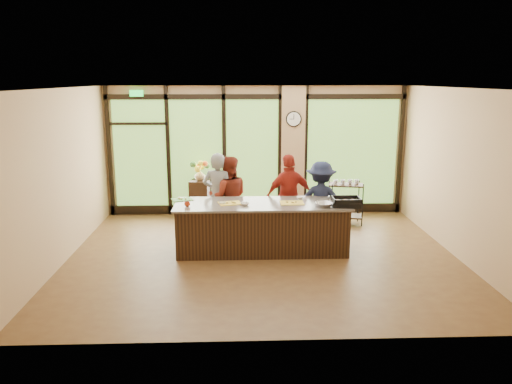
{
  "coord_description": "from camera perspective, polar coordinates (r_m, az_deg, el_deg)",
  "views": [
    {
      "loc": [
        -0.45,
        -8.58,
        3.16
      ],
      "look_at": [
        -0.11,
        0.4,
        1.11
      ],
      "focal_mm": 35.0,
      "sensor_mm": 36.0,
      "label": 1
    }
  ],
  "objects": [
    {
      "name": "cook_midleft",
      "position": [
        10.01,
        -3.16,
        -0.6
      ],
      "size": [
        0.85,
        0.68,
        1.66
      ],
      "primitive_type": "imported",
      "rotation": [
        0.0,
        0.0,
        3.21
      ],
      "color": "maroon",
      "rests_on": "floor"
    },
    {
      "name": "ceiling",
      "position": [
        8.6,
        0.83,
        11.8
      ],
      "size": [
        7.0,
        7.0,
        0.0
      ],
      "primitive_type": "plane",
      "rotation": [
        3.14,
        0.0,
        0.0
      ],
      "color": "white",
      "rests_on": "back_wall"
    },
    {
      "name": "cook_midright",
      "position": [
        9.97,
        3.82,
        -0.54
      ],
      "size": [
        1.08,
        0.67,
        1.71
      ],
      "primitive_type": "imported",
      "rotation": [
        0.0,
        0.0,
        3.42
      ],
      "color": "maroon",
      "rests_on": "floor"
    },
    {
      "name": "prep_bowl_mid",
      "position": [
        9.11,
        -3.86,
        -1.27
      ],
      "size": [
        0.17,
        0.17,
        0.04
      ],
      "primitive_type": "imported",
      "rotation": [
        0.0,
        0.0,
        -0.39
      ],
      "color": "white",
      "rests_on": "countertop"
    },
    {
      "name": "floor",
      "position": [
        9.16,
        0.77,
        -7.32
      ],
      "size": [
        7.0,
        7.0,
        0.0
      ],
      "primitive_type": "plane",
      "color": "#54351D",
      "rests_on": "ground"
    },
    {
      "name": "red_ramekin",
      "position": [
        9.0,
        -7.87,
        -1.4
      ],
      "size": [
        0.13,
        0.13,
        0.08
      ],
      "primitive_type": "imported",
      "rotation": [
        0.0,
        0.0,
        0.34
      ],
      "color": "red",
      "rests_on": "countertop"
    },
    {
      "name": "countertop",
      "position": [
        9.18,
        0.69,
        -1.39
      ],
      "size": [
        3.2,
        1.1,
        0.04
      ],
      "primitive_type": "cube",
      "color": "slate",
      "rests_on": "island_base"
    },
    {
      "name": "flower_vase",
      "position": [
        11.49,
        -6.44,
        1.94
      ],
      "size": [
        0.28,
        0.28,
        0.25
      ],
      "primitive_type": "imported",
      "rotation": [
        0.0,
        0.0,
        -0.16
      ],
      "color": "#987F53",
      "rests_on": "flower_stand"
    },
    {
      "name": "bar_cart",
      "position": [
        11.12,
        10.2,
        -0.63
      ],
      "size": [
        0.8,
        0.56,
        1.0
      ],
      "rotation": [
        0.0,
        0.0,
        -0.21
      ],
      "color": "black",
      "rests_on": "floor"
    },
    {
      "name": "prep_bowl_far",
      "position": [
        9.55,
        5.04,
        -0.65
      ],
      "size": [
        0.16,
        0.16,
        0.03
      ],
      "primitive_type": "imported",
      "rotation": [
        0.0,
        0.0,
        0.33
      ],
      "color": "white",
      "rests_on": "countertop"
    },
    {
      "name": "cutting_board_center",
      "position": [
        9.15,
        -3.0,
        -1.29
      ],
      "size": [
        0.47,
        0.39,
        0.01
      ],
      "primitive_type": "cube",
      "rotation": [
        0.0,
        0.0,
        0.25
      ],
      "color": "yellow",
      "rests_on": "countertop"
    },
    {
      "name": "left_wall",
      "position": [
        9.26,
        -21.38,
        1.64
      ],
      "size": [
        0.0,
        6.0,
        6.0
      ],
      "primitive_type": "plane",
      "rotation": [
        1.57,
        0.0,
        1.57
      ],
      "color": "tan",
      "rests_on": "floor"
    },
    {
      "name": "mixing_bowl",
      "position": [
        9.0,
        7.85,
        -1.43
      ],
      "size": [
        0.41,
        0.41,
        0.07
      ],
      "primitive_type": "imported",
      "rotation": [
        0.0,
        0.0,
        0.43
      ],
      "color": "silver",
      "rests_on": "countertop"
    },
    {
      "name": "cutting_board_right",
      "position": [
        9.19,
        4.13,
        -1.24
      ],
      "size": [
        0.43,
        0.33,
        0.01
      ],
      "primitive_type": "cube",
      "rotation": [
        0.0,
        0.0,
        0.01
      ],
      "color": "yellow",
      "rests_on": "countertop"
    },
    {
      "name": "cook_right",
      "position": [
        9.98,
        7.41,
        -0.99
      ],
      "size": [
        1.11,
        0.77,
        1.58
      ],
      "primitive_type": "imported",
      "rotation": [
        0.0,
        0.0,
        2.95
      ],
      "color": "#1A1F39",
      "rests_on": "floor"
    },
    {
      "name": "cutting_board_left",
      "position": [
        9.52,
        -8.45,
        -0.85
      ],
      "size": [
        0.45,
        0.39,
        0.01
      ],
      "primitive_type": "cube",
      "rotation": [
        0.0,
        0.0,
        0.36
      ],
      "color": "#4B8E33",
      "rests_on": "countertop"
    },
    {
      "name": "back_wall",
      "position": [
        11.71,
        0.05,
        4.72
      ],
      "size": [
        7.0,
        0.0,
        7.0
      ],
      "primitive_type": "plane",
      "rotation": [
        1.57,
        0.0,
        0.0
      ],
      "color": "tan",
      "rests_on": "floor"
    },
    {
      "name": "prep_bowl_near",
      "position": [
        9.01,
        -1.29,
        -1.37
      ],
      "size": [
        0.18,
        0.18,
        0.05
      ],
      "primitive_type": "imported",
      "rotation": [
        0.0,
        0.0,
        0.16
      ],
      "color": "white",
      "rests_on": "countertop"
    },
    {
      "name": "window_wall",
      "position": [
        11.69,
        0.86,
        4.18
      ],
      "size": [
        6.9,
        0.12,
        3.0
      ],
      "color": "tan",
      "rests_on": "floor"
    },
    {
      "name": "flower_stand",
      "position": [
        11.61,
        -6.37,
        -0.78
      ],
      "size": [
        0.51,
        0.51,
        0.87
      ],
      "primitive_type": "cube",
      "rotation": [
        0.0,
        0.0,
        -0.19
      ],
      "color": "black",
      "rests_on": "floor"
    },
    {
      "name": "wall_clock",
      "position": [
        11.56,
        4.33,
        8.32
      ],
      "size": [
        0.36,
        0.04,
        0.36
      ],
      "color": "black",
      "rests_on": "window_wall"
    },
    {
      "name": "island_base",
      "position": [
        9.3,
        0.69,
        -4.14
      ],
      "size": [
        3.1,
        1.0,
        0.88
      ],
      "primitive_type": "cube",
      "color": "black",
      "rests_on": "floor"
    },
    {
      "name": "roasting_pan",
      "position": [
        9.1,
        10.26,
        -1.31
      ],
      "size": [
        0.53,
        0.43,
        0.09
      ],
      "primitive_type": "cube",
      "rotation": [
        0.0,
        0.0,
        -0.11
      ],
      "color": "black",
      "rests_on": "countertop"
    },
    {
      "name": "right_wall",
      "position": [
        9.59,
        22.19,
        1.94
      ],
      "size": [
        0.0,
        6.0,
        6.0
      ],
      "primitive_type": "plane",
      "rotation": [
        1.57,
        0.0,
        -1.57
      ],
      "color": "tan",
      "rests_on": "floor"
    },
    {
      "name": "cook_left",
      "position": [
        9.96,
        -4.35,
        -0.46
      ],
      "size": [
        0.73,
        0.59,
        1.74
      ],
      "primitive_type": "imported",
      "rotation": [
        0.0,
        0.0,
        2.84
      ],
      "color": "gray",
      "rests_on": "floor"
    }
  ]
}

